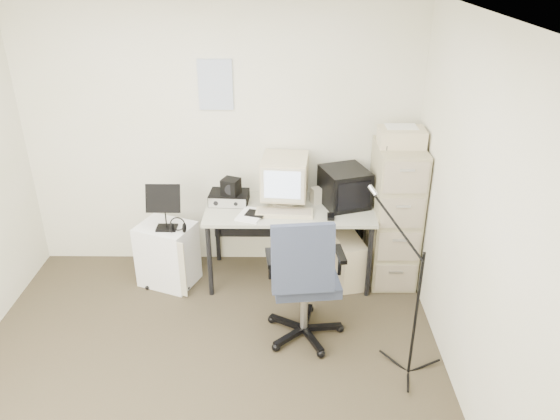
{
  "coord_description": "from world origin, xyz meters",
  "views": [
    {
      "loc": [
        0.59,
        -2.94,
        2.86
      ],
      "look_at": [
        0.55,
        0.95,
        0.95
      ],
      "focal_mm": 35.0,
      "sensor_mm": 36.0,
      "label": 1
    }
  ],
  "objects_px": {
    "desk": "(289,243)",
    "office_chair": "(305,276)",
    "filing_cabinet": "(394,214)",
    "side_cart": "(168,254)"
  },
  "relations": [
    {
      "from": "filing_cabinet",
      "to": "office_chair",
      "type": "relative_size",
      "value": 1.17
    },
    {
      "from": "filing_cabinet",
      "to": "side_cart",
      "type": "height_order",
      "value": "filing_cabinet"
    },
    {
      "from": "desk",
      "to": "office_chair",
      "type": "xyz_separation_m",
      "value": [
        0.11,
        -0.86,
        0.19
      ]
    },
    {
      "from": "office_chair",
      "to": "side_cart",
      "type": "height_order",
      "value": "office_chair"
    },
    {
      "from": "filing_cabinet",
      "to": "side_cart",
      "type": "bearing_deg",
      "value": -176.57
    },
    {
      "from": "desk",
      "to": "office_chair",
      "type": "bearing_deg",
      "value": -82.36
    },
    {
      "from": "filing_cabinet",
      "to": "desk",
      "type": "relative_size",
      "value": 0.87
    },
    {
      "from": "office_chair",
      "to": "side_cart",
      "type": "relative_size",
      "value": 1.9
    },
    {
      "from": "office_chair",
      "to": "side_cart",
      "type": "bearing_deg",
      "value": 141.67
    },
    {
      "from": "desk",
      "to": "office_chair",
      "type": "relative_size",
      "value": 1.35
    }
  ]
}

